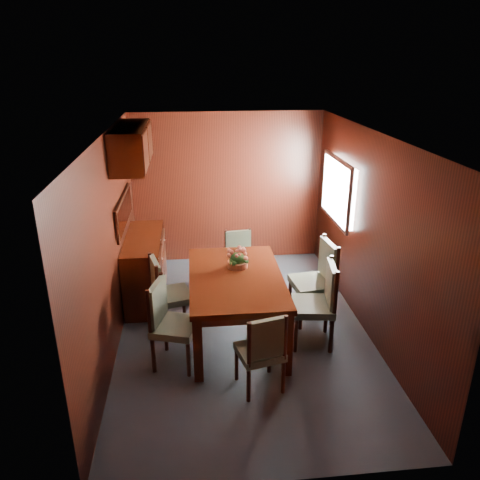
{
  "coord_description": "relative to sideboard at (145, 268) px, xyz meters",
  "views": [
    {
      "loc": [
        -0.58,
        -4.97,
        3.19
      ],
      "look_at": [
        0.0,
        0.39,
        1.05
      ],
      "focal_mm": 35.0,
      "sensor_mm": 36.0,
      "label": 1
    }
  ],
  "objects": [
    {
      "name": "ground",
      "position": [
        1.25,
        -1.0,
        -0.45
      ],
      "size": [
        4.5,
        4.5,
        0.0
      ],
      "primitive_type": "plane",
      "color": "#343C47",
      "rests_on": "ground"
    },
    {
      "name": "room_shell",
      "position": [
        1.15,
        -0.67,
        1.18
      ],
      "size": [
        3.06,
        4.52,
        2.41
      ],
      "color": "black",
      "rests_on": "ground"
    },
    {
      "name": "sideboard",
      "position": [
        0.0,
        0.0,
        0.0
      ],
      "size": [
        0.48,
        1.4,
        0.9
      ],
      "primitive_type": "cube",
      "color": "black",
      "rests_on": "ground"
    },
    {
      "name": "dining_table",
      "position": [
        1.15,
        -1.11,
        0.24
      ],
      "size": [
        1.09,
        1.73,
        0.81
      ],
      "rotation": [
        0.0,
        0.0,
        -0.01
      ],
      "color": "black",
      "rests_on": "ground"
    },
    {
      "name": "chair_left_near",
      "position": [
        0.37,
        -1.56,
        0.1
      ],
      "size": [
        0.56,
        0.58,
        0.99
      ],
      "rotation": [
        0.0,
        0.0,
        -1.86
      ],
      "color": "black",
      "rests_on": "ground"
    },
    {
      "name": "chair_left_far",
      "position": [
        0.31,
        -0.88,
        0.09
      ],
      "size": [
        0.54,
        0.56,
        0.97
      ],
      "rotation": [
        0.0,
        0.0,
        -1.32
      ],
      "color": "black",
      "rests_on": "ground"
    },
    {
      "name": "chair_right_near",
      "position": [
        2.1,
        -1.35,
        0.12
      ],
      "size": [
        0.53,
        0.55,
        1.03
      ],
      "rotation": [
        0.0,
        0.0,
        1.43
      ],
      "color": "black",
      "rests_on": "ground"
    },
    {
      "name": "chair_right_far",
      "position": [
        2.22,
        -0.81,
        0.14
      ],
      "size": [
        0.54,
        0.56,
        1.07
      ],
      "rotation": [
        0.0,
        0.0,
        1.68
      ],
      "color": "black",
      "rests_on": "ground"
    },
    {
      "name": "chair_head",
      "position": [
        1.31,
        -2.14,
        0.05
      ],
      "size": [
        0.51,
        0.5,
        0.9
      ],
      "rotation": [
        0.0,
        0.0,
        0.24
      ],
      "color": "black",
      "rests_on": "ground"
    },
    {
      "name": "chair_foot",
      "position": [
        1.33,
        0.18,
        0.03
      ],
      "size": [
        0.45,
        0.44,
        0.86
      ],
      "rotation": [
        0.0,
        0.0,
        3.26
      ],
      "color": "black",
      "rests_on": "ground"
    },
    {
      "name": "flower_centerpiece",
      "position": [
        1.19,
        -0.88,
        0.48
      ],
      "size": [
        0.26,
        0.26,
        0.26
      ],
      "color": "#B05835",
      "rests_on": "dining_table"
    }
  ]
}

